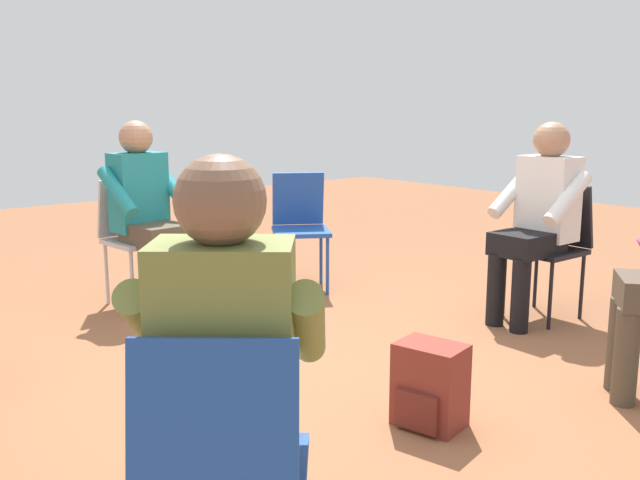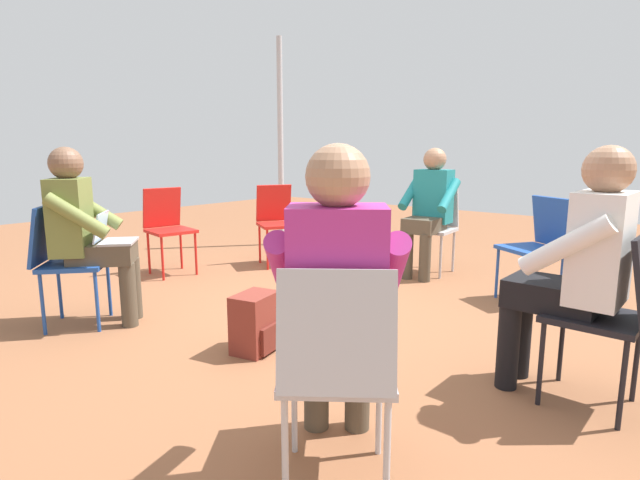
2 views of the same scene
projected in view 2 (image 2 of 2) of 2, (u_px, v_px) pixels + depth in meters
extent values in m
plane|color=brown|center=(317.00, 317.00, 3.68)|extent=(14.00, 14.00, 0.00)
cube|color=#1E4799|center=(530.00, 249.00, 3.99)|extent=(0.55, 0.55, 0.03)
cylinder|color=#1E4799|center=(526.00, 283.00, 3.82)|extent=(0.02, 0.02, 0.42)
cylinder|color=#1E4799|center=(497.00, 273.00, 4.13)|extent=(0.02, 0.02, 0.42)
cylinder|color=#1E4799|center=(561.00, 280.00, 3.92)|extent=(0.02, 0.02, 0.42)
cylinder|color=#1E4799|center=(531.00, 270.00, 4.24)|extent=(0.02, 0.02, 0.42)
cube|color=#1E4799|center=(552.00, 221.00, 4.01)|extent=(0.37, 0.28, 0.40)
cube|color=red|center=(171.00, 231.00, 4.88)|extent=(0.47, 0.47, 0.03)
cylinder|color=red|center=(196.00, 254.00, 4.90)|extent=(0.02, 0.02, 0.42)
cylinder|color=red|center=(162.00, 259.00, 4.69)|extent=(0.02, 0.02, 0.42)
cylinder|color=red|center=(181.00, 249.00, 5.16)|extent=(0.02, 0.02, 0.42)
cylinder|color=red|center=(149.00, 253.00, 4.95)|extent=(0.02, 0.02, 0.42)
cube|color=red|center=(162.00, 208.00, 4.99)|extent=(0.16, 0.39, 0.40)
cube|color=#B7B7BC|center=(432.00, 230.00, 4.95)|extent=(0.43, 0.43, 0.03)
cylinder|color=#B7B7BC|center=(441.00, 257.00, 4.76)|extent=(0.02, 0.02, 0.42)
cylinder|color=#B7B7BC|center=(408.00, 253.00, 4.95)|extent=(0.02, 0.02, 0.42)
cylinder|color=#B7B7BC|center=(453.00, 251.00, 5.03)|extent=(0.02, 0.02, 0.42)
cylinder|color=#B7B7BC|center=(422.00, 248.00, 5.23)|extent=(0.02, 0.02, 0.42)
cube|color=#B7B7BC|center=(440.00, 207.00, 5.07)|extent=(0.39, 0.12, 0.40)
cube|color=#1E4799|center=(75.00, 265.00, 3.45)|extent=(0.56, 0.56, 0.03)
cylinder|color=#1E4799|center=(109.00, 288.00, 3.68)|extent=(0.02, 0.02, 0.42)
cylinder|color=#1E4799|center=(97.00, 302.00, 3.35)|extent=(0.02, 0.02, 0.42)
cylinder|color=#1E4799|center=(60.00, 290.00, 3.63)|extent=(0.02, 0.02, 0.42)
cylinder|color=#1E4799|center=(43.00, 304.00, 3.30)|extent=(0.02, 0.02, 0.42)
cube|color=#1E4799|center=(42.00, 235.00, 3.38)|extent=(0.35, 0.32, 0.40)
cube|color=#B7B7BC|center=(337.00, 370.00, 1.79)|extent=(0.56, 0.56, 0.03)
cylinder|color=#B7B7BC|center=(294.00, 404.00, 2.01)|extent=(0.02, 0.02, 0.42)
cylinder|color=#B7B7BC|center=(379.00, 405.00, 1.99)|extent=(0.02, 0.02, 0.42)
cylinder|color=#B7B7BC|center=(285.00, 454.00, 1.67)|extent=(0.02, 0.02, 0.42)
cylinder|color=#B7B7BC|center=(387.00, 457.00, 1.66)|extent=(0.02, 0.02, 0.42)
cube|color=#B7B7BC|center=(336.00, 333.00, 1.57)|extent=(0.36, 0.30, 0.40)
cube|color=red|center=(279.00, 225.00, 5.29)|extent=(0.55, 0.55, 0.03)
cylinder|color=red|center=(299.00, 248.00, 5.23)|extent=(0.02, 0.02, 0.42)
cylinder|color=red|center=(267.00, 250.00, 5.11)|extent=(0.02, 0.02, 0.42)
cylinder|color=red|center=(290.00, 242.00, 5.54)|extent=(0.02, 0.02, 0.42)
cylinder|color=red|center=(260.00, 244.00, 5.42)|extent=(0.02, 0.02, 0.42)
cube|color=red|center=(274.00, 203.00, 5.42)|extent=(0.27, 0.38, 0.40)
cube|color=black|center=(593.00, 317.00, 2.36)|extent=(0.41, 0.41, 0.03)
cylinder|color=black|center=(541.00, 364.00, 2.38)|extent=(0.02, 0.02, 0.42)
cylinder|color=black|center=(561.00, 343.00, 2.64)|extent=(0.02, 0.02, 0.42)
cylinder|color=black|center=(622.00, 385.00, 2.16)|extent=(0.02, 0.02, 0.42)
cylinder|color=black|center=(636.00, 361.00, 2.42)|extent=(0.02, 0.02, 0.42)
cylinder|color=#4C4233|center=(133.00, 288.00, 3.63)|extent=(0.11, 0.11, 0.45)
cylinder|color=#4C4233|center=(128.00, 295.00, 3.46)|extent=(0.11, 0.11, 0.45)
cube|color=#4C4233|center=(103.00, 253.00, 3.47)|extent=(0.50, 0.51, 0.14)
cube|color=olive|center=(71.00, 217.00, 3.39)|extent=(0.40, 0.39, 0.52)
sphere|color=brown|center=(66.00, 163.00, 3.33)|extent=(0.22, 0.22, 0.22)
cylinder|color=olive|center=(94.00, 209.00, 3.60)|extent=(0.33, 0.36, 0.31)
cylinder|color=olive|center=(77.00, 216.00, 3.21)|extent=(0.33, 0.36, 0.31)
cube|color=#9EA0A5|center=(119.00, 242.00, 3.47)|extent=(0.37, 0.36, 0.02)
cube|color=#B2D1F2|center=(101.00, 227.00, 3.44)|extent=(0.26, 0.23, 0.20)
cylinder|color=#4C4233|center=(425.00, 258.00, 4.65)|extent=(0.11, 0.11, 0.45)
cylinder|color=#4C4233|center=(407.00, 256.00, 4.75)|extent=(0.11, 0.11, 0.45)
cube|color=#4C4233|center=(424.00, 225.00, 4.79)|extent=(0.33, 0.44, 0.14)
cube|color=teal|center=(433.00, 196.00, 4.89)|extent=(0.36, 0.25, 0.52)
sphere|color=#A87A5B|center=(435.00, 159.00, 4.83)|extent=(0.22, 0.22, 0.22)
cylinder|color=teal|center=(449.00, 195.00, 4.70)|extent=(0.12, 0.40, 0.31)
cylinder|color=teal|center=(410.00, 193.00, 4.92)|extent=(0.12, 0.40, 0.31)
cylinder|color=#4C4233|center=(316.00, 380.00, 2.18)|extent=(0.11, 0.11, 0.45)
cylinder|color=#4C4233|center=(357.00, 380.00, 2.18)|extent=(0.11, 0.11, 0.45)
cube|color=#4C4233|center=(337.00, 332.00, 1.96)|extent=(0.49, 0.52, 0.14)
cube|color=#B22D84|center=(337.00, 280.00, 1.73)|extent=(0.40, 0.38, 0.52)
sphere|color=#A87A5B|center=(338.00, 176.00, 1.67)|extent=(0.22, 0.22, 0.22)
cylinder|color=#B22D84|center=(283.00, 266.00, 1.83)|extent=(0.31, 0.37, 0.31)
cylinder|color=#B22D84|center=(392.00, 267.00, 1.82)|extent=(0.31, 0.37, 0.31)
cylinder|color=black|center=(508.00, 346.00, 2.56)|extent=(0.11, 0.11, 0.45)
cylinder|color=black|center=(520.00, 336.00, 2.69)|extent=(0.11, 0.11, 0.45)
cube|color=black|center=(553.00, 295.00, 2.47)|extent=(0.43, 0.31, 0.14)
cube|color=silver|center=(601.00, 248.00, 2.30)|extent=(0.23, 0.34, 0.52)
sphere|color=#A87A5B|center=(609.00, 170.00, 2.24)|extent=(0.22, 0.22, 0.22)
cylinder|color=silver|center=(565.00, 246.00, 2.21)|extent=(0.40, 0.10, 0.31)
cylinder|color=silver|center=(588.00, 235.00, 2.51)|extent=(0.40, 0.10, 0.31)
cube|color=maroon|center=(255.00, 323.00, 3.04)|extent=(0.26, 0.32, 0.36)
cube|color=maroon|center=(255.00, 335.00, 3.05)|extent=(0.29, 0.25, 0.16)
cylinder|color=#B2B2B7|center=(281.00, 144.00, 6.32)|extent=(0.07, 0.07, 2.59)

